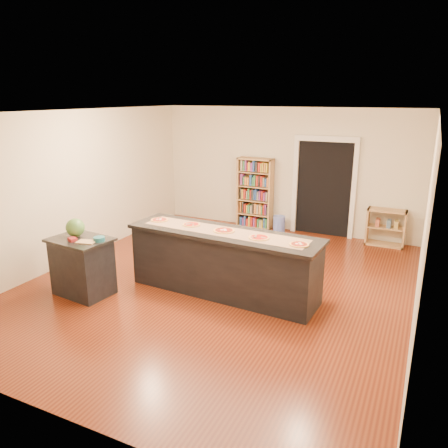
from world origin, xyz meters
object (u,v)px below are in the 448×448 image
at_px(bookshelf, 255,193).
at_px(watermelon, 75,228).
at_px(side_counter, 83,266).
at_px(low_shelf, 386,227).
at_px(waste_bin, 279,224).
at_px(kitchen_island, 223,262).

distance_m(bookshelf, watermelon, 4.65).
height_order(side_counter, low_shelf, side_counter).
bearing_deg(waste_bin, kitchen_island, -86.55).
relative_size(kitchen_island, side_counter, 3.33).
height_order(side_counter, bookshelf, bookshelf).
bearing_deg(low_shelf, side_counter, -132.04).
height_order(bookshelf, low_shelf, bookshelf).
distance_m(kitchen_island, side_counter, 2.22).
height_order(kitchen_island, bookshelf, bookshelf).
relative_size(kitchen_island, low_shelf, 3.99).
bearing_deg(bookshelf, watermelon, -105.65).
height_order(bookshelf, watermelon, bookshelf).
xyz_separation_m(kitchen_island, low_shelf, (2.08, 3.53, -0.13)).
bearing_deg(watermelon, low_shelf, 46.64).
xyz_separation_m(bookshelf, watermelon, (-1.25, -4.47, 0.23)).
height_order(kitchen_island, watermelon, watermelon).
bearing_deg(side_counter, bookshelf, 82.74).
xyz_separation_m(kitchen_island, waste_bin, (-0.21, 3.41, -0.32)).
bearing_deg(kitchen_island, watermelon, -153.28).
distance_m(kitchen_island, bookshelf, 3.67).
xyz_separation_m(side_counter, waste_bin, (1.78, 4.39, -0.27)).
relative_size(kitchen_island, bookshelf, 1.86).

